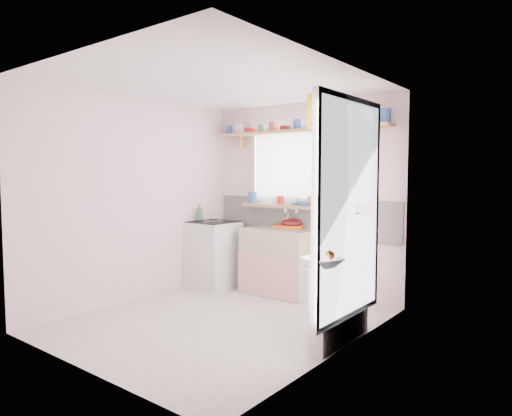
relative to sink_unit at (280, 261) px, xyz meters
The scene contains 19 objects.
room 1.31m from the sink_unit, 28.17° to the right, with size 3.20×3.20×3.20m.
sink_unit is the anchor object (origin of this frame).
cooker 0.98m from the sink_unit, 165.62° to the right, with size 0.58×0.58×0.93m.
radiator_ledge 1.82m from the sink_unit, 37.05° to the right, with size 0.22×0.95×0.78m.
windowsill 0.73m from the sink_unit, 90.00° to the left, with size 1.40×0.22×0.04m, color tan.
pine_shelf 1.70m from the sink_unit, 49.64° to the left, with size 2.52×0.24×0.04m, color tan.
shelf_crockery 1.78m from the sink_unit, 53.18° to the left, with size 2.47×0.11×0.12m.
sill_crockery 0.81m from the sink_unit, 104.89° to the left, with size 1.35×0.11×0.12m.
dish_tray 0.48m from the sink_unit, 88.91° to the left, with size 0.38×0.29×0.04m, color #F35715.
colander 0.53m from the sink_unit, 75.85° to the left, with size 0.29×0.29×0.13m, color #4E0D12.
jade_plant 1.75m from the sink_unit, 33.82° to the right, with size 0.49×0.43×0.55m, color #2B5A24.
fruit_bowl 2.14m from the sink_unit, 45.26° to the right, with size 0.34×0.34×0.08m, color silver.
herb_pot 2.07m from the sink_unit, 42.82° to the right, with size 0.11×0.08×0.21m, color #2B6729.
soap_bottle_sink 0.55m from the sink_unit, 92.73° to the left, with size 0.09×0.09×0.19m, color #D3C65D.
sill_cup 0.83m from the sink_unit, 59.15° to the left, with size 0.12×0.12×0.10m, color beige.
sill_bowl 0.81m from the sink_unit, 24.58° to the left, with size 0.17×0.17×0.05m, color #3152A0.
shelf_vase 1.82m from the sink_unit, 34.29° to the left, with size 0.13×0.13×0.13m, color #B85C38.
cooker_bottle 1.34m from the sink_unit, 165.83° to the right, with size 0.09×0.09×0.23m, color #41824B.
fruit 2.15m from the sink_unit, 45.03° to the right, with size 0.20×0.14×0.10m.
Camera 1 is at (3.23, -3.54, 1.55)m, focal length 32.00 mm.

